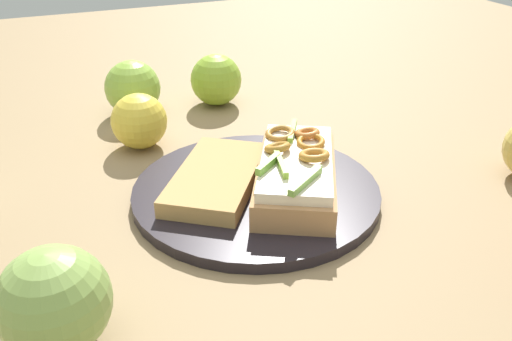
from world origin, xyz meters
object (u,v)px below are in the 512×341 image
plate (256,192)px  apple_5 (216,80)px  bread_slice_side (217,177)px  sandwich (296,171)px  apple_2 (133,88)px  apple_4 (139,121)px  apple_3 (54,301)px

plate → apple_5: 0.28m
plate → bread_slice_side: bread_slice_side is taller
sandwich → apple_2: apple_2 is taller
plate → apple_4: bearing=116.8°
apple_3 → apple_4: size_ratio=1.17×
sandwich → apple_3: bearing=-36.0°
sandwich → bread_slice_side: bearing=-89.2°
bread_slice_side → apple_3: bearing=-12.6°
apple_3 → apple_5: 0.49m
apple_3 → apple_4: bearing=67.7°
apple_2 → apple_5: size_ratio=1.04×
sandwich → bread_slice_side: 0.09m
plate → sandwich: bearing=-27.0°
sandwich → plate: bearing=-88.4°
apple_2 → apple_5: 0.12m
bread_slice_side → apple_2: size_ratio=1.95×
apple_4 → apple_5: size_ratio=0.92×
apple_4 → sandwich: bearing=-56.9°
apple_2 → apple_4: (-0.02, -0.11, -0.00)m
apple_2 → apple_3: size_ratio=0.96×
plate → apple_5: size_ratio=3.48×
apple_5 → apple_2: bearing=175.8°
apple_2 → apple_4: size_ratio=1.12×
apple_5 → plate: bearing=-100.5°
bread_slice_side → sandwich: bearing=97.6°
bread_slice_side → apple_4: (-0.05, 0.15, 0.01)m
apple_2 → sandwich: bearing=-70.1°
plate → apple_4: (-0.09, 0.17, 0.03)m
apple_3 → apple_2: bearing=71.3°
bread_slice_side → apple_5: (0.09, 0.25, 0.02)m
plate → apple_5: (0.05, 0.27, 0.03)m
sandwich → apple_5: (0.01, 0.29, 0.01)m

